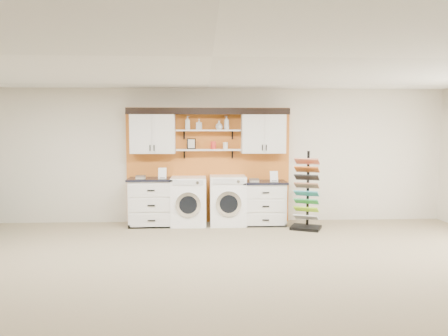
{
  "coord_description": "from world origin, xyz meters",
  "views": [
    {
      "loc": [
        -0.11,
        -5.17,
        1.96
      ],
      "look_at": [
        0.25,
        2.3,
        1.29
      ],
      "focal_mm": 35.0,
      "sensor_mm": 36.0,
      "label": 1
    }
  ],
  "objects": [
    {
      "name": "dryer",
      "position": [
        0.39,
        3.64,
        0.5
      ],
      "size": [
        0.72,
        0.71,
        1.01
      ],
      "color": "white",
      "rests_on": "floor"
    },
    {
      "name": "canister_red",
      "position": [
        0.1,
        3.8,
        1.62
      ],
      "size": [
        0.11,
        0.11,
        0.16
      ],
      "primitive_type": "cylinder",
      "color": "red",
      "rests_on": "shelf_lower"
    },
    {
      "name": "soap_bottle_d",
      "position": [
        0.37,
        3.8,
        2.09
      ],
      "size": [
        0.14,
        0.14,
        0.28
      ],
      "primitive_type": "imported",
      "rotation": [
        0.0,
        0.0,
        -1.98
      ],
      "color": "silver",
      "rests_on": "shelf_upper"
    },
    {
      "name": "soap_bottle_a",
      "position": [
        -0.42,
        3.8,
        2.08
      ],
      "size": [
        0.15,
        0.15,
        0.28
      ],
      "primitive_type": "imported",
      "rotation": [
        0.0,
        0.0,
        1.05
      ],
      "color": "silver",
      "rests_on": "shelf_upper"
    },
    {
      "name": "washer",
      "position": [
        -0.41,
        3.64,
        0.49
      ],
      "size": [
        0.71,
        0.71,
        0.99
      ],
      "color": "white",
      "rests_on": "floor"
    },
    {
      "name": "soap_bottle_b",
      "position": [
        -0.19,
        3.8,
        2.05
      ],
      "size": [
        0.12,
        0.13,
        0.22
      ],
      "primitive_type": "imported",
      "rotation": [
        0.0,
        0.0,
        -0.32
      ],
      "color": "silver",
      "rests_on": "shelf_upper"
    },
    {
      "name": "picture_frame",
      "position": [
        -0.35,
        3.85,
        1.66
      ],
      "size": [
        0.18,
        0.02,
        0.22
      ],
      "color": "black",
      "rests_on": "shelf_lower"
    },
    {
      "name": "floor",
      "position": [
        0.0,
        0.0,
        0.0
      ],
      "size": [
        10.0,
        10.0,
        0.0
      ],
      "primitive_type": "plane",
      "color": "gray",
      "rests_on": "ground"
    },
    {
      "name": "wall_back",
      "position": [
        0.0,
        4.0,
        1.4
      ],
      "size": [
        10.0,
        0.0,
        10.0
      ],
      "primitive_type": "plane",
      "rotation": [
        1.57,
        0.0,
        0.0
      ],
      "color": "beige",
      "rests_on": "floor"
    },
    {
      "name": "wall_front",
      "position": [
        0.0,
        -4.0,
        1.4
      ],
      "size": [
        10.0,
        0.0,
        10.0
      ],
      "primitive_type": "plane",
      "rotation": [
        -1.57,
        0.0,
        0.0
      ],
      "color": "beige",
      "rests_on": "floor"
    },
    {
      "name": "accent_panel",
      "position": [
        0.0,
        3.96,
        1.2
      ],
      "size": [
        3.4,
        0.07,
        2.4
      ],
      "primitive_type": "cube",
      "color": "#C66721",
      "rests_on": "wall_back"
    },
    {
      "name": "soap_bottle_c",
      "position": [
        0.22,
        3.8,
        2.04
      ],
      "size": [
        0.19,
        0.19,
        0.18
      ],
      "primitive_type": "imported",
      "rotation": [
        0.0,
        0.0,
        1.11
      ],
      "color": "silver",
      "rests_on": "shelf_upper"
    },
    {
      "name": "base_cabinet_right",
      "position": [
        1.13,
        3.64,
        0.45
      ],
      "size": [
        0.91,
        0.66,
        0.89
      ],
      "color": "white",
      "rests_on": "floor"
    },
    {
      "name": "ceiling",
      "position": [
        0.0,
        0.0,
        2.8
      ],
      "size": [
        10.0,
        10.0,
        0.0
      ],
      "primitive_type": "plane",
      "rotation": [
        3.14,
        0.0,
        0.0
      ],
      "color": "white",
      "rests_on": "wall_back"
    },
    {
      "name": "base_cabinet_left",
      "position": [
        -1.13,
        3.64,
        0.48
      ],
      "size": [
        0.99,
        0.66,
        0.97
      ],
      "color": "white",
      "rests_on": "floor"
    },
    {
      "name": "upper_cabinet_left",
      "position": [
        -1.13,
        3.79,
        1.88
      ],
      "size": [
        0.9,
        0.35,
        0.84
      ],
      "color": "white",
      "rests_on": "wall_back"
    },
    {
      "name": "sample_rack",
      "position": [
        1.91,
        3.19,
        0.5
      ],
      "size": [
        0.69,
        0.65,
        1.53
      ],
      "rotation": [
        0.0,
        0.0,
        -0.41
      ],
      "color": "black",
      "rests_on": "floor"
    },
    {
      "name": "shelf_upper",
      "position": [
        0.0,
        3.8,
        1.93
      ],
      "size": [
        1.32,
        0.28,
        0.03
      ],
      "primitive_type": "cube",
      "color": "white",
      "rests_on": "wall_back"
    },
    {
      "name": "shelf_lower",
      "position": [
        0.0,
        3.8,
        1.53
      ],
      "size": [
        1.32,
        0.28,
        0.03
      ],
      "primitive_type": "cube",
      "color": "white",
      "rests_on": "wall_back"
    },
    {
      "name": "crown_molding",
      "position": [
        0.0,
        3.81,
        2.33
      ],
      "size": [
        3.3,
        0.41,
        0.13
      ],
      "color": "black",
      "rests_on": "wall_back"
    },
    {
      "name": "canister_cream",
      "position": [
        0.35,
        3.8,
        1.61
      ],
      "size": [
        0.1,
        0.1,
        0.14
      ],
      "primitive_type": "cylinder",
      "color": "silver",
      "rests_on": "shelf_lower"
    },
    {
      "name": "upper_cabinet_right",
      "position": [
        1.13,
        3.79,
        1.88
      ],
      "size": [
        0.9,
        0.35,
        0.84
      ],
      "color": "white",
      "rests_on": "wall_back"
    }
  ]
}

